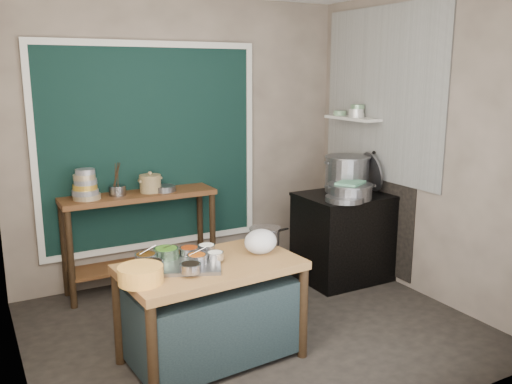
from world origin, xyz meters
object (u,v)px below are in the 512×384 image
stock_pot (347,174)px  yellow_basin (141,275)px  back_counter (141,241)px  stove_block (345,238)px  saucepan (265,236)px  ceramic_crock (150,185)px  condiment_tray (180,265)px  steamer (350,191)px  prep_table (212,312)px  utensil_cup (117,190)px

stock_pot → yellow_basin: bearing=-156.8°
back_counter → stove_block: size_ratio=1.61×
saucepan → ceramic_crock: bearing=96.2°
condiment_tray → yellow_basin: yellow_basin is taller
yellow_basin → ceramic_crock: size_ratio=1.33×
ceramic_crock → saucepan: bearing=-71.3°
back_counter → ceramic_crock: bearing=-4.0°
stove_block → steamer: size_ratio=2.01×
saucepan → prep_table: bearing=-173.4°
ceramic_crock → steamer: (1.69, -0.89, -0.07)m
prep_table → condiment_tray: 0.44m
prep_table → saucepan: 0.73m
yellow_basin → back_counter: bearing=73.5°
stove_block → steamer: 0.56m
stove_block → back_counter: bearing=159.0°
back_counter → stock_pot: size_ratio=3.09×
saucepan → ceramic_crock: (-0.47, 1.38, 0.21)m
prep_table → yellow_basin: 0.70m
saucepan → utensil_cup: utensil_cup is taller
condiment_tray → yellow_basin: bearing=-154.3°
prep_table → condiment_tray: bearing=165.6°
stove_block → ceramic_crock: bearing=158.0°
back_counter → condiment_tray: (-0.18, -1.54, 0.29)m
utensil_cup → ceramic_crock: ceramic_crock is taller
stove_block → saucepan: saucepan is taller
prep_table → saucepan: size_ratio=5.06×
stove_block → steamer: bearing=-119.0°
condiment_tray → ceramic_crock: bearing=79.3°
stock_pot → prep_table: bearing=-154.0°
saucepan → back_counter: bearing=100.3°
condiment_tray → saucepan: 0.77m
back_counter → yellow_basin: back_counter is taller
saucepan → ceramic_crock: size_ratio=1.13×
back_counter → stock_pot: 2.15m
ceramic_crock → steamer: ceramic_crock is taller
condiment_tray → prep_table: bearing=-10.3°
stock_pot → saucepan: bearing=-151.5°
steamer → condiment_tray: bearing=-162.0°
utensil_cup → ceramic_crock: size_ratio=0.72×
yellow_basin → saucepan: 1.13m
back_counter → stove_block: bearing=-21.0°
prep_table → utensil_cup: 1.71m
ceramic_crock → stock_pot: size_ratio=0.46×
yellow_basin → utensil_cup: utensil_cup is taller
prep_table → condiment_tray: size_ratio=2.26×
back_counter → condiment_tray: size_ratio=2.62×
stock_pot → steamer: bearing=-121.8°
prep_table → steamer: bearing=17.0°
prep_table → ceramic_crock: ceramic_crock is taller
yellow_basin → stock_pot: size_ratio=0.62×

